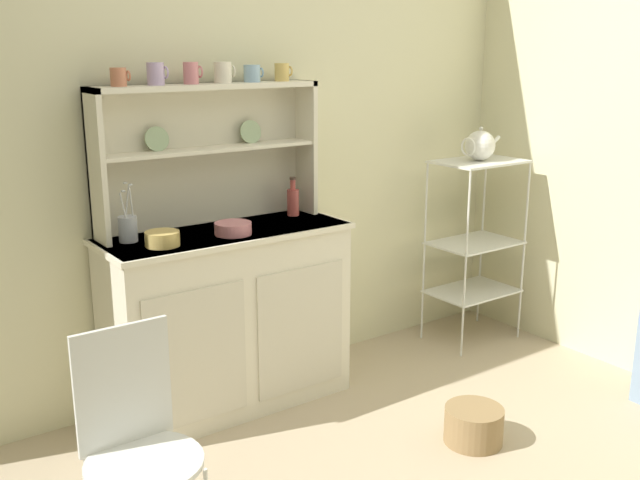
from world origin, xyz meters
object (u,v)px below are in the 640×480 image
bowl_mixing_large (162,239)px  jam_bottle (293,201)px  utensil_jar (128,228)px  porcelain_teapot (480,146)px  wire_chair (136,435)px  cup_terracotta_0 (119,77)px  floor_basket (474,425)px  hutch_cabinet (228,317)px  bakers_rack (475,231)px  hutch_shelf_unit (205,143)px

bowl_mixing_large → jam_bottle: 0.78m
utensil_jar → porcelain_teapot: size_ratio=0.99×
bowl_mixing_large → wire_chair: bearing=-119.8°
jam_bottle → utensil_jar: utensil_jar is taller
cup_terracotta_0 → utensil_jar: cup_terracotta_0 is taller
utensil_jar → porcelain_teapot: (1.97, -0.17, 0.22)m
wire_chair → porcelain_teapot: 2.57m
floor_basket → bowl_mixing_large: 1.56m
hutch_cabinet → jam_bottle: size_ratio=6.03×
wire_chair → bowl_mixing_large: bowl_mixing_large is taller
bakers_rack → floor_basket: (-0.86, -0.83, -0.57)m
jam_bottle → porcelain_teapot: 1.15m
bowl_mixing_large → jam_bottle: jam_bottle is taller
cup_terracotta_0 → bowl_mixing_large: size_ratio=0.55×
hutch_cabinet → floor_basket: hutch_cabinet is taller
floor_basket → cup_terracotta_0: cup_terracotta_0 is taller
hutch_shelf_unit → floor_basket: size_ratio=4.23×
wire_chair → porcelain_teapot: porcelain_teapot is taller
wire_chair → cup_terracotta_0: (0.41, 1.03, 1.03)m
bakers_rack → bowl_mixing_large: bakers_rack is taller
cup_terracotta_0 → bowl_mixing_large: (0.07, -0.20, -0.66)m
floor_basket → jam_bottle: (-0.26, 1.01, 0.85)m
hutch_shelf_unit → cup_terracotta_0: cup_terracotta_0 is taller
bakers_rack → floor_basket: size_ratio=4.14×
bowl_mixing_large → utensil_jar: (-0.09, 0.15, 0.03)m
bowl_mixing_large → utensil_jar: bearing=120.6°
bakers_rack → jam_bottle: size_ratio=5.52×
hutch_cabinet → cup_terracotta_0: cup_terracotta_0 is taller
porcelain_teapot → hutch_cabinet: bearing=176.7°
bakers_rack → cup_terracotta_0: (-1.95, 0.21, 0.89)m
hutch_shelf_unit → bakers_rack: 1.67m
utensil_jar → cup_terracotta_0: bearing=63.3°
hutch_cabinet → bakers_rack: bearing=-3.3°
wire_chair → porcelain_teapot: size_ratio=3.31×
wire_chair → utensil_jar: bearing=60.9°
jam_bottle → cup_terracotta_0: bearing=177.5°
wire_chair → jam_bottle: (1.24, 0.99, 0.41)m
hutch_cabinet → bakers_rack: size_ratio=1.09×
bakers_rack → jam_bottle: bakers_rack is taller
bakers_rack → utensil_jar: (-1.97, 0.17, 0.27)m
bakers_rack → cup_terracotta_0: 2.16m
hutch_shelf_unit → cup_terracotta_0: (-0.40, -0.04, 0.31)m
utensil_jar → porcelain_teapot: 1.99m
cup_terracotta_0 → hutch_shelf_unit: bearing=5.9°
bakers_rack → porcelain_teapot: bearing=180.0°
bowl_mixing_large → porcelain_teapot: (1.88, -0.02, 0.25)m
bowl_mixing_large → porcelain_teapot: porcelain_teapot is taller
bakers_rack → bowl_mixing_large: 1.90m
hutch_shelf_unit → bowl_mixing_large: hutch_shelf_unit is taller
wire_chair → floor_basket: bearing=-8.4°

